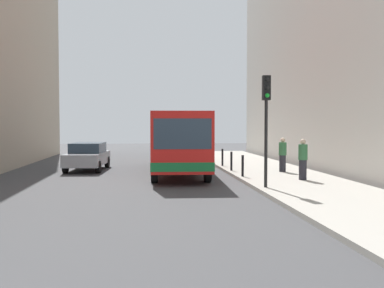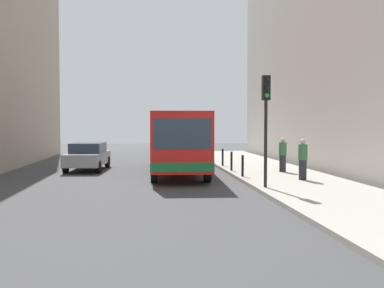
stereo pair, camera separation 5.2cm
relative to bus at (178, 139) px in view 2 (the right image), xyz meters
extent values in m
plane|color=#424244|center=(-0.80, -3.92, -1.73)|extent=(80.00, 80.00, 0.00)
cube|color=#ADA89E|center=(4.60, -3.92, -1.65)|extent=(4.40, 40.00, 0.15)
cube|color=#BCB7AD|center=(10.70, 0.08, 6.38)|extent=(7.00, 32.00, 16.20)
cube|color=red|center=(0.00, -0.11, 0.02)|extent=(2.93, 11.09, 2.50)
cube|color=#197238|center=(0.00, -0.11, -0.93)|extent=(2.95, 11.11, 0.36)
cube|color=#2D3D4C|center=(-0.22, -5.58, 0.37)|extent=(2.26, 0.15, 1.20)
cube|color=#2D3D4C|center=(0.02, 0.39, 0.37)|extent=(2.89, 9.49, 1.00)
cylinder|color=black|center=(0.97, -4.05, -1.23)|extent=(0.32, 1.01, 1.00)
cylinder|color=black|center=(-1.29, -3.96, -1.23)|extent=(0.32, 1.01, 1.00)
cylinder|color=black|center=(1.28, 3.75, -1.23)|extent=(0.32, 1.01, 1.00)
cylinder|color=black|center=(-0.98, 3.84, -1.23)|extent=(0.32, 1.01, 1.00)
cube|color=#A5A8AD|center=(-4.75, 1.65, -1.09)|extent=(2.10, 4.52, 0.64)
cube|color=#2D3D4C|center=(-4.74, 1.80, -0.51)|extent=(1.77, 2.57, 0.52)
cylinder|color=black|center=(-4.03, 0.09, -1.41)|extent=(0.26, 0.65, 0.64)
cylinder|color=black|center=(-5.67, 0.21, -1.41)|extent=(0.26, 0.65, 0.64)
cylinder|color=black|center=(-3.82, 3.09, -1.41)|extent=(0.26, 0.65, 0.64)
cylinder|color=black|center=(-5.46, 3.20, -1.41)|extent=(0.26, 0.65, 0.64)
cube|color=#A5A8AD|center=(0.66, 11.23, -1.09)|extent=(1.81, 4.40, 0.64)
cube|color=#2D3D4C|center=(0.66, 11.38, -0.51)|extent=(1.61, 2.47, 0.52)
cylinder|color=black|center=(1.48, 9.73, -1.41)|extent=(0.22, 0.64, 0.64)
cylinder|color=black|center=(-0.16, 9.73, -1.41)|extent=(0.22, 0.64, 0.64)
cylinder|color=black|center=(1.48, 12.73, -1.41)|extent=(0.22, 0.64, 0.64)
cylinder|color=black|center=(-0.16, 12.73, -1.41)|extent=(0.22, 0.64, 0.64)
cylinder|color=black|center=(2.75, -6.88, 0.02)|extent=(0.12, 0.12, 3.20)
cube|color=black|center=(2.75, -6.88, 2.07)|extent=(0.28, 0.24, 0.90)
sphere|color=black|center=(2.75, -7.01, 2.35)|extent=(0.16, 0.16, 0.16)
sphere|color=black|center=(2.75, -7.01, 2.07)|extent=(0.16, 0.16, 0.16)
sphere|color=green|center=(2.75, -7.01, 1.79)|extent=(0.16, 0.16, 0.16)
cylinder|color=black|center=(2.65, -3.35, -1.10)|extent=(0.11, 0.11, 0.95)
cylinder|color=black|center=(2.65, -0.70, -1.10)|extent=(0.11, 0.11, 0.95)
cylinder|color=black|center=(2.65, 1.96, -1.10)|extent=(0.11, 0.11, 0.95)
cylinder|color=#26262D|center=(4.89, -4.82, -1.16)|extent=(0.32, 0.32, 0.84)
cylinder|color=#336B3F|center=(4.89, -4.82, -0.42)|extent=(0.38, 0.38, 0.65)
sphere|color=beige|center=(4.89, -4.82, 0.02)|extent=(0.23, 0.23, 0.23)
cylinder|color=#26262D|center=(5.02, -1.56, -1.17)|extent=(0.32, 0.32, 0.81)
cylinder|color=#336B3F|center=(5.02, -1.56, -0.45)|extent=(0.38, 0.38, 0.63)
sphere|color=beige|center=(5.02, -1.56, -0.02)|extent=(0.22, 0.22, 0.22)
camera|label=1|loc=(-1.68, -23.27, 0.74)|focal=42.78mm
camera|label=2|loc=(-1.63, -23.28, 0.74)|focal=42.78mm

